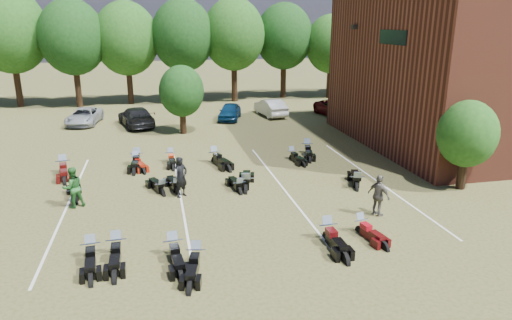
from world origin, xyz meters
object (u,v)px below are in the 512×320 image
object	(u,v)px
person_black	(181,177)
motorcycle_3	(174,256)
car_4	(230,112)
motorcycle_14	(64,173)
person_grey	(379,196)
person_green	(73,187)

from	to	relation	value
person_black	motorcycle_3	distance (m)	5.79
car_4	motorcycle_14	xyz separation A→B (m)	(-11.06, -11.87, -0.67)
car_4	motorcycle_14	world-z (taller)	car_4
car_4	person_black	bearing A→B (deg)	-89.17
motorcycle_3	motorcycle_14	bearing A→B (deg)	111.44
person_black	person_grey	bearing A→B (deg)	-66.74
person_black	motorcycle_3	size ratio (longest dim) A/B	0.85
person_black	person_green	bearing A→B (deg)	142.87
person_grey	motorcycle_3	distance (m)	8.79
motorcycle_3	motorcycle_14	distance (m)	11.82
person_grey	car_4	bearing A→B (deg)	-18.56
person_green	car_4	bearing A→B (deg)	-145.03
person_black	motorcycle_14	xyz separation A→B (m)	(-6.01, 4.87, -0.96)
person_green	motorcycle_3	xyz separation A→B (m)	(4.05, -5.44, -0.92)
person_grey	motorcycle_3	bearing A→B (deg)	74.58
person_black	person_grey	distance (m)	8.87
person_grey	person_black	bearing A→B (deg)	36.76
person_black	motorcycle_3	xyz separation A→B (m)	(-0.66, -5.67, -0.96)
person_black	person_grey	size ratio (longest dim) A/B	1.07
car_4	person_green	xyz separation A→B (m)	(-9.75, -16.98, 0.25)
car_4	motorcycle_3	bearing A→B (deg)	-86.68
motorcycle_3	motorcycle_14	size ratio (longest dim) A/B	0.89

